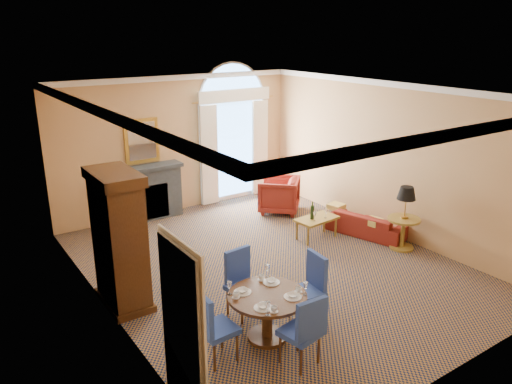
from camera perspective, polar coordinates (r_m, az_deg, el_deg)
ground at (r=9.38m, az=1.74°, el=-8.36°), size 7.50×7.50×0.00m
room_envelope at (r=9.08m, az=-0.73°, el=7.52°), size 6.04×7.52×3.45m
armoire at (r=8.01m, az=-15.33°, el=-5.54°), size 0.63×1.11×2.19m
dining_table at (r=7.11m, az=1.30°, el=-12.87°), size 1.11×1.11×0.90m
dining_chair_north at (r=7.69m, az=-1.75°, el=-9.78°), size 0.50×0.51×1.02m
dining_chair_south at (r=6.58m, az=5.68°, el=-15.15°), size 0.53×0.53×1.02m
dining_chair_east at (r=7.60m, az=6.34°, el=-10.27°), size 0.51×0.49×1.02m
dining_chair_west at (r=6.65m, az=-5.17°, el=-14.71°), size 0.49×0.48×1.02m
sofa at (r=10.88m, az=12.55°, el=-3.54°), size 1.11×1.79×0.49m
armchair at (r=11.89m, az=2.64°, el=-0.33°), size 1.29×1.29×0.84m
coffee_table at (r=10.43m, az=6.94°, el=-3.09°), size 0.94×0.58×0.83m
side_table at (r=10.18m, az=16.65°, el=-2.07°), size 0.64×0.64×1.27m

